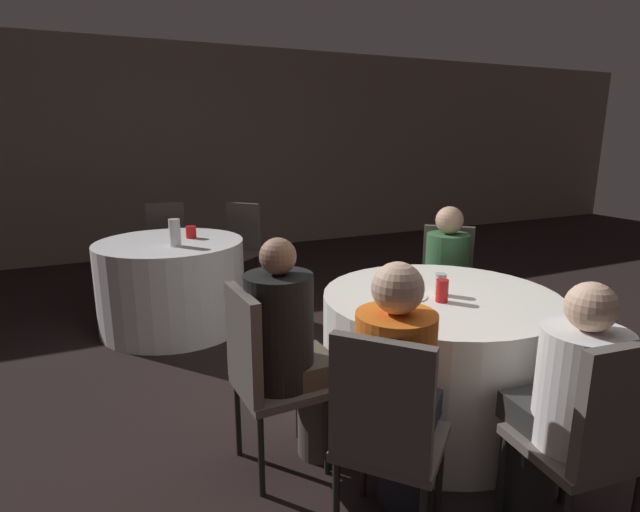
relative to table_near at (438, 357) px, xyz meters
name	(u,v)px	position (x,y,z in m)	size (l,w,h in m)	color
ground_plane	(409,422)	(-0.18, 0.00, -0.38)	(16.00, 16.00, 0.00)	black
wall_back	(209,151)	(-0.18, 4.91, 1.02)	(16.00, 0.06, 2.80)	gray
table_near	(438,357)	(0.00, 0.00, 0.00)	(1.32, 1.32, 0.75)	white
table_far	(172,284)	(-1.17, 2.11, 0.00)	(1.22, 1.22, 0.75)	white
chair_near_northeast	(446,277)	(0.70, 0.82, 0.18)	(0.56, 0.56, 0.94)	#59514C
chair_near_south	(597,432)	(-0.12, -1.07, 0.18)	(0.44, 0.45, 0.94)	#59514C
chair_near_southwest	(386,427)	(-0.81, -0.71, 0.18)	(0.56, 0.56, 0.94)	#59514C
chair_near_west	(261,367)	(-1.08, -0.04, 0.18)	(0.42, 0.42, 0.94)	#59514C
chair_far_north	(167,240)	(-1.05, 3.14, 0.18)	(0.44, 0.45, 0.94)	#59514C
chair_far_northeast	(239,241)	(-0.38, 2.78, 0.18)	(0.56, 0.56, 0.94)	#59514C
person_white_shirt	(561,408)	(-0.10, -0.90, 0.18)	(0.35, 0.50, 1.11)	#282828
person_green_jacket	(445,282)	(0.59, 0.69, 0.19)	(0.45, 0.46, 1.12)	#4C4238
person_black_shirt	(293,354)	(-0.91, -0.04, 0.21)	(0.50, 0.33, 1.17)	#4C4238
person_orange_shirt	(398,398)	(-0.68, -0.60, 0.21)	(0.46, 0.45, 1.17)	black
pizza_plate_near	(405,295)	(-0.20, 0.06, 0.38)	(0.24, 0.24, 0.02)	white
soda_can_red	(442,291)	(-0.08, -0.10, 0.44)	(0.07, 0.07, 0.12)	red
soda_can_silver	(441,284)	(-0.01, 0.00, 0.44)	(0.07, 0.07, 0.12)	silver
bottle_far	(175,233)	(-1.15, 1.90, 0.49)	(0.09, 0.09, 0.22)	white
cup_far	(191,232)	(-0.97, 2.17, 0.43)	(0.09, 0.09, 0.10)	red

